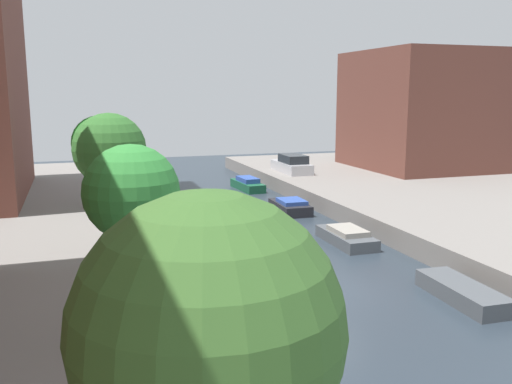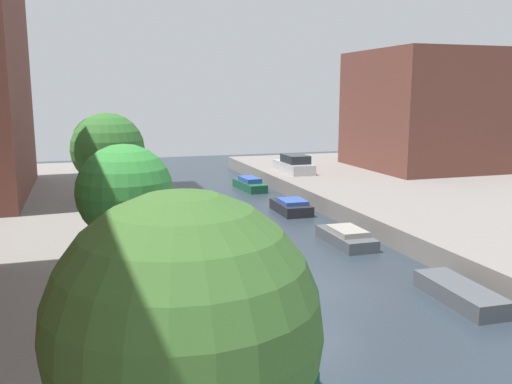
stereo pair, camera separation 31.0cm
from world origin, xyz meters
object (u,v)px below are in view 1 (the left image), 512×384
(moored_boat_right_3, at_px, (347,237))
(parked_car, at_px, (292,165))
(moored_boat_left_4, at_px, (180,229))
(moored_boat_left_3, at_px, (210,263))
(moored_boat_right_5, at_px, (248,184))
(moored_boat_right_2, at_px, (462,292))
(moored_boat_right_4, at_px, (290,207))
(street_tree_2, at_px, (110,150))
(moored_boat_left_5, at_px, (153,200))
(street_tree_0, at_px, (208,329))
(moored_boat_left_2, at_px, (271,355))
(low_block_right, at_px, (424,110))
(street_tree_1, at_px, (132,194))
(street_tree_3, at_px, (99,143))

(moored_boat_right_3, bearing_deg, parked_car, 76.82)
(moored_boat_left_4, bearing_deg, moored_boat_left_3, -89.38)
(parked_car, height_order, moored_boat_right_5, parked_car)
(moored_boat_right_2, relative_size, moored_boat_right_4, 1.13)
(street_tree_2, bearing_deg, moored_boat_left_4, 57.28)
(moored_boat_left_4, height_order, moored_boat_left_5, moored_boat_left_5)
(moored_boat_right_2, bearing_deg, moored_boat_right_4, 91.27)
(moored_boat_right_4, height_order, moored_boat_right_5, moored_boat_right_5)
(street_tree_0, distance_m, moored_boat_left_4, 21.28)
(moored_boat_left_2, height_order, moored_boat_right_4, moored_boat_left_2)
(low_block_right, height_order, moored_boat_right_3, low_block_right)
(street_tree_0, height_order, parked_car, street_tree_0)
(moored_boat_left_2, relative_size, moored_boat_right_5, 0.78)
(low_block_right, xyz_separation_m, street_tree_1, (-25.05, -24.13, -0.99))
(moored_boat_left_3, relative_size, moored_boat_left_5, 1.14)
(moored_boat_left_2, relative_size, moored_boat_right_4, 0.94)
(moored_boat_left_5, xyz_separation_m, moored_boat_right_4, (7.29, -4.25, -0.04))
(street_tree_3, height_order, parked_car, street_tree_3)
(moored_boat_left_4, bearing_deg, street_tree_1, -105.05)
(low_block_right, xyz_separation_m, parked_car, (-10.89, 0.62, -3.96))
(street_tree_0, xyz_separation_m, street_tree_3, (0.00, 23.19, -0.06))
(street_tree_3, xyz_separation_m, moored_boat_left_3, (3.54, -8.46, -4.05))
(parked_car, xyz_separation_m, moored_boat_right_2, (-3.34, -23.35, -1.27))
(parked_car, bearing_deg, moored_boat_right_5, -168.56)
(street_tree_3, relative_size, parked_car, 1.06)
(street_tree_3, distance_m, parked_car, 17.13)
(street_tree_2, bearing_deg, low_block_right, 33.54)
(moored_boat_right_2, bearing_deg, moored_boat_left_3, 142.09)
(moored_boat_left_3, distance_m, moored_boat_right_2, 9.23)
(street_tree_1, height_order, moored_boat_right_5, street_tree_1)
(street_tree_2, relative_size, moored_boat_left_4, 1.18)
(street_tree_3, bearing_deg, parked_car, 33.06)
(street_tree_1, bearing_deg, moored_boat_left_3, 63.41)
(street_tree_1, height_order, moored_boat_left_2, street_tree_1)
(moored_boat_right_2, height_order, moored_boat_right_3, moored_boat_right_3)
(parked_car, relative_size, moored_boat_left_4, 1.03)
(moored_boat_right_3, bearing_deg, moored_boat_right_5, 90.03)
(low_block_right, relative_size, moored_boat_right_5, 2.68)
(street_tree_3, height_order, moored_boat_right_2, street_tree_3)
(moored_boat_right_3, bearing_deg, moored_boat_right_2, -87.22)
(low_block_right, height_order, moored_boat_right_2, low_block_right)
(street_tree_1, bearing_deg, moored_boat_right_4, 56.65)
(moored_boat_right_4, bearing_deg, low_block_right, 29.33)
(moored_boat_left_5, bearing_deg, parked_car, 22.57)
(moored_boat_right_4, bearing_deg, moored_boat_left_2, -113.47)
(street_tree_1, height_order, moored_boat_left_5, street_tree_1)
(moored_boat_left_3, height_order, moored_boat_right_4, moored_boat_right_4)
(moored_boat_right_5, bearing_deg, moored_boat_right_2, -89.05)
(moored_boat_left_2, bearing_deg, moored_boat_right_5, 73.75)
(street_tree_0, distance_m, moored_boat_right_3, 20.04)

